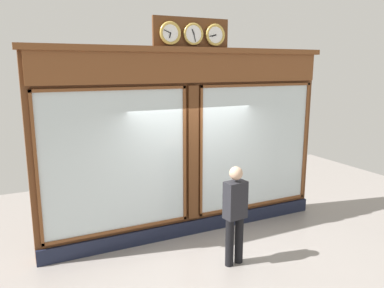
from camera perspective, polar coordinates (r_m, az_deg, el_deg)
shop_facade at (r=7.23m, az=-0.44°, el=0.19°), size 5.87×0.42×4.11m
pedestrian at (r=6.29m, az=6.54°, el=-10.12°), size 0.38×0.26×1.69m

